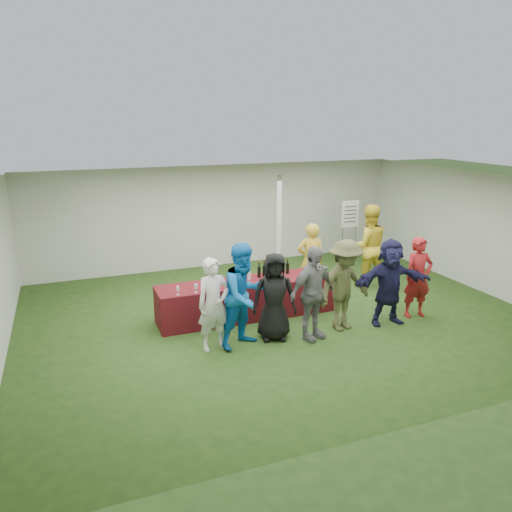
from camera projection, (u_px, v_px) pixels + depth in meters
name	position (u px, v px, depth m)	size (l,w,h in m)	color
ground	(279.00, 317.00, 10.07)	(60.00, 60.00, 0.00)	#284719
tent	(279.00, 237.00, 10.96)	(10.00, 10.00, 10.00)	white
serving_table	(247.00, 299.00, 10.04)	(3.60, 0.80, 0.75)	maroon
wine_bottles	(272.00, 270.00, 10.25)	(0.71, 0.12, 0.32)	black
wine_glasses	(231.00, 282.00, 9.53)	(2.86, 0.11, 0.16)	silver
water_bottle	(249.00, 275.00, 10.01)	(0.07, 0.07, 0.23)	silver
bar_towel	(318.00, 271.00, 10.54)	(0.25, 0.18, 0.03)	white
dump_bucket	(322.00, 271.00, 10.26)	(0.22, 0.22, 0.18)	slate
wine_list_sign	(350.00, 219.00, 13.06)	(0.50, 0.03, 1.80)	slate
staff_pourer	(311.00, 260.00, 11.03)	(0.61, 0.40, 1.68)	gold
staff_back	(368.00, 246.00, 11.68)	(0.95, 0.74, 1.96)	gold
customer_0	(214.00, 304.00, 8.53)	(0.60, 0.39, 1.64)	silver
customer_1	(244.00, 295.00, 8.63)	(0.91, 0.71, 1.86)	blue
customer_2	(274.00, 297.00, 8.92)	(0.79, 0.51, 1.61)	black
customer_3	(312.00, 293.00, 8.90)	(1.02, 0.43, 1.74)	slate
customer_4	(344.00, 285.00, 9.30)	(1.13, 0.65, 1.75)	#4B4E2A
customer_5	(389.00, 282.00, 9.57)	(1.57, 0.50, 1.70)	#19173C
customer_6	(418.00, 277.00, 9.94)	(0.60, 0.39, 1.64)	maroon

